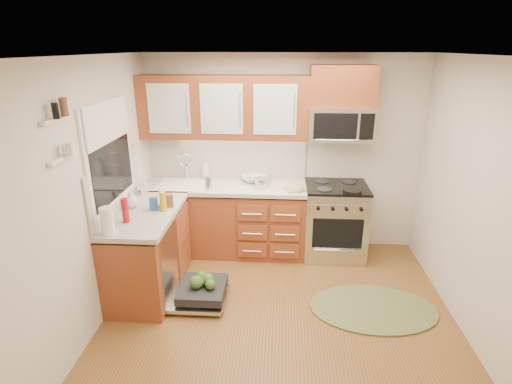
# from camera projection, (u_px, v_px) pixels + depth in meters

# --- Properties ---
(floor) EXTENTS (3.50, 3.50, 0.00)m
(floor) POSITION_uv_depth(u_px,v_px,m) (279.00, 322.00, 3.95)
(floor) COLOR brown
(floor) RESTS_ON ground
(ceiling) EXTENTS (3.50, 3.50, 0.00)m
(ceiling) POSITION_uv_depth(u_px,v_px,m) (286.00, 56.00, 3.09)
(ceiling) COLOR white
(ceiling) RESTS_ON ground
(wall_back) EXTENTS (3.50, 0.04, 2.50)m
(wall_back) POSITION_uv_depth(u_px,v_px,m) (283.00, 155.00, 5.16)
(wall_back) COLOR beige
(wall_back) RESTS_ON ground
(wall_front) EXTENTS (3.50, 0.04, 2.50)m
(wall_front) POSITION_uv_depth(u_px,v_px,m) (281.00, 344.00, 1.88)
(wall_front) COLOR beige
(wall_front) RESTS_ON ground
(wall_left) EXTENTS (0.04, 3.50, 2.50)m
(wall_left) POSITION_uv_depth(u_px,v_px,m) (89.00, 201.00, 3.63)
(wall_left) COLOR beige
(wall_left) RESTS_ON ground
(wall_right) EXTENTS (0.04, 3.50, 2.50)m
(wall_right) POSITION_uv_depth(u_px,v_px,m) (487.00, 210.00, 3.41)
(wall_right) COLOR beige
(wall_right) RESTS_ON ground
(base_cabinet_back) EXTENTS (2.05, 0.60, 0.85)m
(base_cabinet_back) POSITION_uv_depth(u_px,v_px,m) (225.00, 221.00, 5.21)
(base_cabinet_back) COLOR brown
(base_cabinet_back) RESTS_ON ground
(base_cabinet_left) EXTENTS (0.60, 1.25, 0.85)m
(base_cabinet_left) POSITION_uv_depth(u_px,v_px,m) (149.00, 254.00, 4.38)
(base_cabinet_left) COLOR brown
(base_cabinet_left) RESTS_ON ground
(countertop_back) EXTENTS (2.07, 0.64, 0.05)m
(countertop_back) POSITION_uv_depth(u_px,v_px,m) (224.00, 187.00, 5.03)
(countertop_back) COLOR beige
(countertop_back) RESTS_ON base_cabinet_back
(countertop_left) EXTENTS (0.64, 1.27, 0.05)m
(countertop_left) POSITION_uv_depth(u_px,v_px,m) (145.00, 214.00, 4.22)
(countertop_left) COLOR beige
(countertop_left) RESTS_ON base_cabinet_left
(backsplash_back) EXTENTS (2.05, 0.02, 0.57)m
(backsplash_back) POSITION_uv_depth(u_px,v_px,m) (227.00, 157.00, 5.20)
(backsplash_back) COLOR beige
(backsplash_back) RESTS_ON ground
(backsplash_left) EXTENTS (0.02, 1.25, 0.57)m
(backsplash_left) POSITION_uv_depth(u_px,v_px,m) (115.00, 186.00, 4.13)
(backsplash_left) COLOR beige
(backsplash_left) RESTS_ON ground
(upper_cabinets) EXTENTS (2.05, 0.35, 0.75)m
(upper_cabinets) POSITION_uv_depth(u_px,v_px,m) (224.00, 107.00, 4.82)
(upper_cabinets) COLOR brown
(upper_cabinets) RESTS_ON ground
(cabinet_over_mw) EXTENTS (0.76, 0.35, 0.47)m
(cabinet_over_mw) POSITION_uv_depth(u_px,v_px,m) (343.00, 86.00, 4.65)
(cabinet_over_mw) COLOR brown
(cabinet_over_mw) RESTS_ON ground
(range) EXTENTS (0.76, 0.64, 0.95)m
(range) POSITION_uv_depth(u_px,v_px,m) (334.00, 221.00, 5.09)
(range) COLOR silver
(range) RESTS_ON ground
(microwave) EXTENTS (0.76, 0.38, 0.40)m
(microwave) POSITION_uv_depth(u_px,v_px,m) (340.00, 123.00, 4.77)
(microwave) COLOR silver
(microwave) RESTS_ON ground
(sink) EXTENTS (0.62, 0.50, 0.26)m
(sink) POSITION_uv_depth(u_px,v_px,m) (183.00, 194.00, 5.08)
(sink) COLOR white
(sink) RESTS_ON ground
(dishwasher) EXTENTS (0.70, 0.60, 0.20)m
(dishwasher) POSITION_uv_depth(u_px,v_px,m) (199.00, 293.00, 4.25)
(dishwasher) COLOR silver
(dishwasher) RESTS_ON ground
(window) EXTENTS (0.03, 1.05, 1.05)m
(window) POSITION_uv_depth(u_px,v_px,m) (109.00, 155.00, 3.99)
(window) COLOR white
(window) RESTS_ON ground
(window_blind) EXTENTS (0.02, 0.96, 0.40)m
(window_blind) POSITION_uv_depth(u_px,v_px,m) (108.00, 122.00, 3.88)
(window_blind) COLOR white
(window_blind) RESTS_ON ground
(shelf_upper) EXTENTS (0.04, 0.40, 0.03)m
(shelf_upper) POSITION_uv_depth(u_px,v_px,m) (57.00, 119.00, 3.02)
(shelf_upper) COLOR white
(shelf_upper) RESTS_ON ground
(shelf_lower) EXTENTS (0.04, 0.40, 0.03)m
(shelf_lower) POSITION_uv_depth(u_px,v_px,m) (64.00, 158.00, 3.12)
(shelf_lower) COLOR white
(shelf_lower) RESTS_ON ground
(rug) EXTENTS (1.33, 0.89, 0.02)m
(rug) POSITION_uv_depth(u_px,v_px,m) (373.00, 308.00, 4.14)
(rug) COLOR #5A6338
(rug) RESTS_ON ground
(skillet) EXTENTS (0.24, 0.24, 0.04)m
(skillet) POSITION_uv_depth(u_px,v_px,m) (352.00, 191.00, 4.67)
(skillet) COLOR black
(skillet) RESTS_ON range
(stock_pot) EXTENTS (0.21, 0.21, 0.11)m
(stock_pot) POSITION_uv_depth(u_px,v_px,m) (262.00, 183.00, 4.93)
(stock_pot) COLOR silver
(stock_pot) RESTS_ON countertop_back
(cutting_board) EXTENTS (0.33, 0.27, 0.02)m
(cutting_board) POSITION_uv_depth(u_px,v_px,m) (297.00, 189.00, 4.84)
(cutting_board) COLOR tan
(cutting_board) RESTS_ON countertop_back
(canister) EXTENTS (0.12, 0.12, 0.16)m
(canister) POSITION_uv_depth(u_px,v_px,m) (208.00, 183.00, 4.84)
(canister) COLOR silver
(canister) RESTS_ON countertop_back
(paper_towel_roll) EXTENTS (0.15, 0.15, 0.27)m
(paper_towel_roll) POSITION_uv_depth(u_px,v_px,m) (107.00, 221.00, 3.66)
(paper_towel_roll) COLOR white
(paper_towel_roll) RESTS_ON countertop_left
(mustard_bottle) EXTENTS (0.08, 0.08, 0.21)m
(mustard_bottle) POSITION_uv_depth(u_px,v_px,m) (163.00, 202.00, 4.20)
(mustard_bottle) COLOR gold
(mustard_bottle) RESTS_ON countertop_left
(red_bottle) EXTENTS (0.07, 0.07, 0.25)m
(red_bottle) POSITION_uv_depth(u_px,v_px,m) (125.00, 211.00, 3.92)
(red_bottle) COLOR red
(red_bottle) RESTS_ON countertop_left
(wooden_box) EXTENTS (0.16, 0.14, 0.14)m
(wooden_box) POSITION_uv_depth(u_px,v_px,m) (167.00, 200.00, 4.33)
(wooden_box) COLOR brown
(wooden_box) RESTS_ON countertop_left
(blue_carton) EXTENTS (0.10, 0.08, 0.14)m
(blue_carton) POSITION_uv_depth(u_px,v_px,m) (154.00, 204.00, 4.24)
(blue_carton) COLOR #21519D
(blue_carton) RESTS_ON countertop_left
(bowl_a) EXTENTS (0.37, 0.37, 0.07)m
(bowl_a) POSITION_uv_depth(u_px,v_px,m) (253.00, 179.00, 5.14)
(bowl_a) COLOR #999999
(bowl_a) RESTS_ON countertop_back
(bowl_b) EXTENTS (0.34, 0.34, 0.08)m
(bowl_b) POSITION_uv_depth(u_px,v_px,m) (259.00, 178.00, 5.13)
(bowl_b) COLOR #999999
(bowl_b) RESTS_ON countertop_back
(cup) EXTENTS (0.13, 0.13, 0.09)m
(cup) POSITION_uv_depth(u_px,v_px,m) (299.00, 188.00, 4.78)
(cup) COLOR #999999
(cup) RESTS_ON countertop_back
(soap_bottle_a) EXTENTS (0.11, 0.11, 0.27)m
(soap_bottle_a) POSITION_uv_depth(u_px,v_px,m) (206.00, 169.00, 5.22)
(soap_bottle_a) COLOR #999999
(soap_bottle_a) RESTS_ON countertop_back
(soap_bottle_b) EXTENTS (0.11, 0.11, 0.18)m
(soap_bottle_b) POSITION_uv_depth(u_px,v_px,m) (144.00, 187.00, 4.68)
(soap_bottle_b) COLOR #999999
(soap_bottle_b) RESTS_ON countertop_left
(soap_bottle_c) EXTENTS (0.16, 0.16, 0.18)m
(soap_bottle_c) POSITION_uv_depth(u_px,v_px,m) (131.00, 200.00, 4.29)
(soap_bottle_c) COLOR #999999
(soap_bottle_c) RESTS_ON countertop_left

